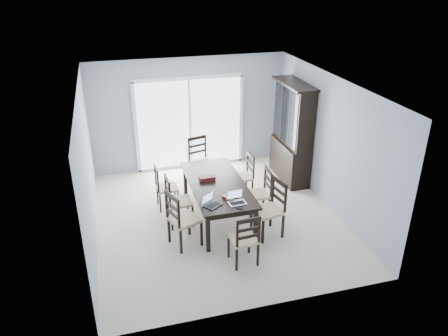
{
  "coord_description": "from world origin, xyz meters",
  "views": [
    {
      "loc": [
        -1.79,
        -6.98,
        4.44
      ],
      "look_at": [
        0.14,
        0.0,
        1.04
      ],
      "focal_mm": 35.0,
      "sensor_mm": 36.0,
      "label": 1
    }
  ],
  "objects_px": {
    "china_hutch": "(292,133)",
    "chair_right_far": "(246,171)",
    "chair_end_near": "(246,235)",
    "laptop_silver": "(237,201)",
    "chair_left_far": "(162,183)",
    "chair_right_near": "(273,202)",
    "laptop_dark": "(213,203)",
    "game_box": "(207,178)",
    "chair_end_far": "(200,155)",
    "cell_phone": "(239,208)",
    "dining_table": "(217,187)",
    "hot_tub": "(149,134)",
    "chair_left_near": "(179,214)",
    "chair_left_mid": "(174,196)",
    "chair_right_mid": "(262,188)"
  },
  "relations": [
    {
      "from": "china_hutch",
      "to": "chair_right_far",
      "type": "relative_size",
      "value": 2.07
    },
    {
      "from": "chair_end_near",
      "to": "laptop_silver",
      "type": "bearing_deg",
      "value": 79.91
    },
    {
      "from": "chair_left_far",
      "to": "china_hutch",
      "type": "bearing_deg",
      "value": 99.91
    },
    {
      "from": "chair_right_near",
      "to": "chair_end_near",
      "type": "height_order",
      "value": "chair_right_near"
    },
    {
      "from": "chair_right_near",
      "to": "chair_end_near",
      "type": "distance_m",
      "value": 1.06
    },
    {
      "from": "laptop_dark",
      "to": "chair_right_far",
      "type": "bearing_deg",
      "value": 18.74
    },
    {
      "from": "game_box",
      "to": "chair_end_far",
      "type": "bearing_deg",
      "value": 83.11
    },
    {
      "from": "chair_right_near",
      "to": "chair_end_near",
      "type": "xyz_separation_m",
      "value": [
        -0.75,
        -0.75,
        -0.07
      ]
    },
    {
      "from": "chair_right_near",
      "to": "cell_phone",
      "type": "bearing_deg",
      "value": 97.63
    },
    {
      "from": "dining_table",
      "to": "chair_left_far",
      "type": "bearing_deg",
      "value": 144.6
    },
    {
      "from": "laptop_silver",
      "to": "game_box",
      "type": "height_order",
      "value": "laptop_silver"
    },
    {
      "from": "dining_table",
      "to": "laptop_dark",
      "type": "height_order",
      "value": "laptop_dark"
    },
    {
      "from": "chair_end_near",
      "to": "game_box",
      "type": "height_order",
      "value": "chair_end_near"
    },
    {
      "from": "china_hutch",
      "to": "game_box",
      "type": "distance_m",
      "value": 2.44
    },
    {
      "from": "laptop_dark",
      "to": "chair_end_near",
      "type": "bearing_deg",
      "value": -101.04
    },
    {
      "from": "game_box",
      "to": "hot_tub",
      "type": "distance_m",
      "value": 3.5
    },
    {
      "from": "game_box",
      "to": "chair_left_near",
      "type": "bearing_deg",
      "value": -128.15
    },
    {
      "from": "chair_left_mid",
      "to": "chair_left_far",
      "type": "xyz_separation_m",
      "value": [
        -0.12,
        0.68,
        -0.05
      ]
    },
    {
      "from": "chair_left_far",
      "to": "laptop_dark",
      "type": "distance_m",
      "value": 1.62
    },
    {
      "from": "chair_end_near",
      "to": "hot_tub",
      "type": "xyz_separation_m",
      "value": [
        -0.94,
        5.11,
        -0.08
      ]
    },
    {
      "from": "chair_end_near",
      "to": "chair_left_far",
      "type": "bearing_deg",
      "value": 110.32
    },
    {
      "from": "chair_right_near",
      "to": "laptop_dark",
      "type": "height_order",
      "value": "chair_right_near"
    },
    {
      "from": "laptop_dark",
      "to": "hot_tub",
      "type": "height_order",
      "value": "hot_tub"
    },
    {
      "from": "china_hutch",
      "to": "chair_right_mid",
      "type": "relative_size",
      "value": 2.0
    },
    {
      "from": "chair_left_near",
      "to": "game_box",
      "type": "xyz_separation_m",
      "value": [
        0.7,
        0.89,
        0.15
      ]
    },
    {
      "from": "chair_left_mid",
      "to": "chair_left_far",
      "type": "height_order",
      "value": "chair_left_mid"
    },
    {
      "from": "chair_right_near",
      "to": "laptop_silver",
      "type": "bearing_deg",
      "value": 84.04
    },
    {
      "from": "game_box",
      "to": "laptop_silver",
      "type": "bearing_deg",
      "value": -73.91
    },
    {
      "from": "chair_right_mid",
      "to": "game_box",
      "type": "relative_size",
      "value": 3.7
    },
    {
      "from": "chair_left_far",
      "to": "chair_right_mid",
      "type": "distance_m",
      "value": 1.96
    },
    {
      "from": "chair_end_near",
      "to": "laptop_silver",
      "type": "distance_m",
      "value": 0.73
    },
    {
      "from": "china_hutch",
      "to": "hot_tub",
      "type": "xyz_separation_m",
      "value": [
        -2.89,
        2.33,
        -0.58
      ]
    },
    {
      "from": "chair_left_mid",
      "to": "hot_tub",
      "type": "distance_m",
      "value": 3.6
    },
    {
      "from": "chair_left_near",
      "to": "chair_left_mid",
      "type": "distance_m",
      "value": 0.71
    },
    {
      "from": "chair_left_near",
      "to": "laptop_silver",
      "type": "bearing_deg",
      "value": 63.96
    },
    {
      "from": "china_hutch",
      "to": "laptop_silver",
      "type": "distance_m",
      "value": 2.82
    },
    {
      "from": "chair_left_near",
      "to": "cell_phone",
      "type": "xyz_separation_m",
      "value": [
        0.97,
        -0.28,
        0.12
      ]
    },
    {
      "from": "chair_end_near",
      "to": "chair_left_near",
      "type": "bearing_deg",
      "value": 134.49
    },
    {
      "from": "laptop_dark",
      "to": "laptop_silver",
      "type": "distance_m",
      "value": 0.41
    },
    {
      "from": "chair_left_mid",
      "to": "chair_end_near",
      "type": "xyz_separation_m",
      "value": [
        0.88,
        -1.51,
        -0.03
      ]
    },
    {
      "from": "chair_right_near",
      "to": "hot_tub",
      "type": "distance_m",
      "value": 4.67
    },
    {
      "from": "chair_left_far",
      "to": "hot_tub",
      "type": "distance_m",
      "value": 2.92
    },
    {
      "from": "chair_left_mid",
      "to": "chair_right_mid",
      "type": "height_order",
      "value": "chair_left_mid"
    },
    {
      "from": "hot_tub",
      "to": "laptop_silver",
      "type": "bearing_deg",
      "value": -77.14
    },
    {
      "from": "dining_table",
      "to": "chair_end_far",
      "type": "xyz_separation_m",
      "value": [
        0.02,
        1.6,
        -0.04
      ]
    },
    {
      "from": "laptop_dark",
      "to": "china_hutch",
      "type": "bearing_deg",
      "value": 5.6
    },
    {
      "from": "chair_right_far",
      "to": "game_box",
      "type": "height_order",
      "value": "chair_right_far"
    },
    {
      "from": "chair_left_far",
      "to": "laptop_silver",
      "type": "height_order",
      "value": "chair_left_far"
    },
    {
      "from": "chair_right_near",
      "to": "chair_right_mid",
      "type": "distance_m",
      "value": 0.68
    },
    {
      "from": "laptop_silver",
      "to": "chair_right_near",
      "type": "bearing_deg",
      "value": -0.03
    }
  ]
}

